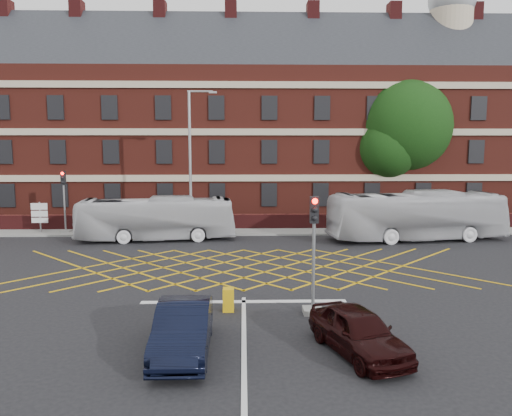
{
  "coord_description": "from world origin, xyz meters",
  "views": [
    {
      "loc": [
        -0.01,
        -22.3,
        6.12
      ],
      "look_at": [
        0.61,
        1.5,
        3.04
      ],
      "focal_mm": 35.0,
      "sensor_mm": 36.0,
      "label": 1
    }
  ],
  "objects_px": {
    "car_navy": "(183,329)",
    "deciduous_tree": "(403,133)",
    "direction_signs": "(40,214)",
    "traffic_light_near": "(313,266)",
    "car_maroon": "(358,331)",
    "utility_cabinet": "(228,300)",
    "bus_right": "(416,216)",
    "traffic_light_far": "(65,208)",
    "street_lamp": "(192,188)",
    "bus_left": "(156,219)"
  },
  "relations": [
    {
      "from": "car_navy",
      "to": "street_lamp",
      "type": "xyz_separation_m",
      "value": [
        -1.54,
        17.94,
        2.55
      ]
    },
    {
      "from": "car_maroon",
      "to": "street_lamp",
      "type": "height_order",
      "value": "street_lamp"
    },
    {
      "from": "car_navy",
      "to": "traffic_light_far",
      "type": "xyz_separation_m",
      "value": [
        -10.43,
        19.98,
        1.03
      ]
    },
    {
      "from": "traffic_light_near",
      "to": "street_lamp",
      "type": "height_order",
      "value": "street_lamp"
    },
    {
      "from": "car_maroon",
      "to": "traffic_light_near",
      "type": "distance_m",
      "value": 3.77
    },
    {
      "from": "deciduous_tree",
      "to": "street_lamp",
      "type": "bearing_deg",
      "value": -154.37
    },
    {
      "from": "utility_cabinet",
      "to": "car_navy",
      "type": "bearing_deg",
      "value": -108.46
    },
    {
      "from": "traffic_light_near",
      "to": "traffic_light_far",
      "type": "xyz_separation_m",
      "value": [
        -14.72,
        16.69,
        0.0
      ]
    },
    {
      "from": "car_maroon",
      "to": "deciduous_tree",
      "type": "bearing_deg",
      "value": 51.79
    },
    {
      "from": "direction_signs",
      "to": "utility_cabinet",
      "type": "distance_m",
      "value": 20.87
    },
    {
      "from": "deciduous_tree",
      "to": "traffic_light_near",
      "type": "height_order",
      "value": "deciduous_tree"
    },
    {
      "from": "bus_left",
      "to": "deciduous_tree",
      "type": "height_order",
      "value": "deciduous_tree"
    },
    {
      "from": "bus_right",
      "to": "deciduous_tree",
      "type": "bearing_deg",
      "value": -18.18
    },
    {
      "from": "street_lamp",
      "to": "deciduous_tree",
      "type": "bearing_deg",
      "value": 25.63
    },
    {
      "from": "utility_cabinet",
      "to": "street_lamp",
      "type": "bearing_deg",
      "value": 100.95
    },
    {
      "from": "traffic_light_far",
      "to": "car_maroon",
      "type": "bearing_deg",
      "value": -52.39
    },
    {
      "from": "traffic_light_far",
      "to": "direction_signs",
      "type": "relative_size",
      "value": 1.94
    },
    {
      "from": "direction_signs",
      "to": "utility_cabinet",
      "type": "bearing_deg",
      "value": -50.46
    },
    {
      "from": "deciduous_tree",
      "to": "traffic_light_near",
      "type": "distance_m",
      "value": 25.12
    },
    {
      "from": "bus_left",
      "to": "deciduous_tree",
      "type": "relative_size",
      "value": 0.88
    },
    {
      "from": "bus_right",
      "to": "deciduous_tree",
      "type": "distance_m",
      "value": 10.38
    },
    {
      "from": "street_lamp",
      "to": "bus_right",
      "type": "bearing_deg",
      "value": -3.94
    },
    {
      "from": "bus_right",
      "to": "utility_cabinet",
      "type": "relative_size",
      "value": 13.23
    },
    {
      "from": "traffic_light_far",
      "to": "car_navy",
      "type": "bearing_deg",
      "value": -62.44
    },
    {
      "from": "bus_left",
      "to": "traffic_light_far",
      "type": "distance_m",
      "value": 7.16
    },
    {
      "from": "car_navy",
      "to": "direction_signs",
      "type": "bearing_deg",
      "value": 120.42
    },
    {
      "from": "street_lamp",
      "to": "car_maroon",
      "type": "bearing_deg",
      "value": -69.82
    },
    {
      "from": "utility_cabinet",
      "to": "car_maroon",
      "type": "bearing_deg",
      "value": -44.76
    },
    {
      "from": "car_maroon",
      "to": "deciduous_tree",
      "type": "distance_m",
      "value": 28.21
    },
    {
      "from": "bus_left",
      "to": "car_maroon",
      "type": "distance_m",
      "value": 19.76
    },
    {
      "from": "direction_signs",
      "to": "utility_cabinet",
      "type": "relative_size",
      "value": 2.58
    },
    {
      "from": "direction_signs",
      "to": "utility_cabinet",
      "type": "xyz_separation_m",
      "value": [
        13.27,
        -16.08,
        -0.95
      ]
    },
    {
      "from": "direction_signs",
      "to": "traffic_light_near",
      "type": "bearing_deg",
      "value": -45.19
    },
    {
      "from": "bus_left",
      "to": "bus_right",
      "type": "height_order",
      "value": "bus_right"
    },
    {
      "from": "deciduous_tree",
      "to": "bus_right",
      "type": "bearing_deg",
      "value": -101.2
    },
    {
      "from": "car_maroon",
      "to": "traffic_light_near",
      "type": "bearing_deg",
      "value": 85.23
    },
    {
      "from": "car_navy",
      "to": "car_maroon",
      "type": "height_order",
      "value": "car_navy"
    },
    {
      "from": "car_maroon",
      "to": "deciduous_tree",
      "type": "relative_size",
      "value": 0.36
    },
    {
      "from": "car_navy",
      "to": "deciduous_tree",
      "type": "xyz_separation_m",
      "value": [
        14.51,
        25.64,
        6.25
      ]
    },
    {
      "from": "car_maroon",
      "to": "utility_cabinet",
      "type": "height_order",
      "value": "car_maroon"
    },
    {
      "from": "traffic_light_near",
      "to": "street_lamp",
      "type": "xyz_separation_m",
      "value": [
        -5.83,
        14.65,
        1.52
      ]
    },
    {
      "from": "traffic_light_far",
      "to": "utility_cabinet",
      "type": "distance_m",
      "value": 20.1
    },
    {
      "from": "bus_right",
      "to": "traffic_light_far",
      "type": "height_order",
      "value": "traffic_light_far"
    },
    {
      "from": "bus_left",
      "to": "direction_signs",
      "type": "bearing_deg",
      "value": 68.62
    },
    {
      "from": "bus_left",
      "to": "direction_signs",
      "type": "height_order",
      "value": "bus_left"
    },
    {
      "from": "bus_right",
      "to": "car_navy",
      "type": "height_order",
      "value": "bus_right"
    },
    {
      "from": "traffic_light_near",
      "to": "car_maroon",
      "type": "bearing_deg",
      "value": -76.5
    },
    {
      "from": "bus_right",
      "to": "car_maroon",
      "type": "xyz_separation_m",
      "value": [
        -7.66,
        -17.17,
        -0.89
      ]
    },
    {
      "from": "bus_left",
      "to": "car_navy",
      "type": "bearing_deg",
      "value": -173.54
    },
    {
      "from": "bus_left",
      "to": "direction_signs",
      "type": "relative_size",
      "value": 4.52
    }
  ]
}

